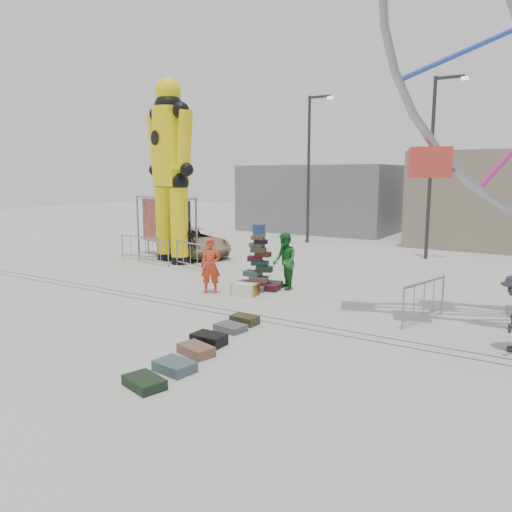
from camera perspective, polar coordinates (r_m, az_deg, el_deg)
The scene contains 24 objects.
ground at distance 13.71m, azimuth -7.03°, elevation -6.88°, with size 90.00×90.00×0.00m, color #9E9E99.
track_line_near at distance 14.17m, azimuth -5.49°, elevation -6.31°, with size 40.00×0.04×0.01m, color #47443F.
track_line_far at distance 14.47m, azimuth -4.53°, elevation -5.96°, with size 40.00×0.04×0.01m, color #47443F.
building_left at distance 35.28m, azimuth 8.06°, elevation 6.60°, with size 10.00×8.00×4.40m, color gray.
lamp_post_right at distance 23.79m, azimuth 19.60°, elevation 10.40°, with size 1.41×0.25×8.00m.
lamp_post_left at distance 28.03m, azimuth 6.21°, elevation 10.63°, with size 1.41×0.25×8.00m.
suitcase_tower at distance 16.75m, azimuth 0.33°, elevation -1.70°, with size 1.62×1.41×2.18m.
crash_test_dummy at distance 21.94m, azimuth -9.79°, elevation 10.30°, with size 3.19×1.42×8.04m.
banner_scaffold at distance 23.33m, azimuth -10.32°, elevation 4.97°, with size 3.92×1.37×2.80m.
steamer_trunk at distance 15.91m, azimuth -1.26°, elevation -3.84°, with size 0.81×0.47×0.38m, color silver.
row_case_0 at distance 12.92m, azimuth -1.31°, elevation -7.29°, with size 0.69×0.45×0.23m, color #36351B.
row_case_1 at distance 12.41m, azimuth -2.93°, elevation -8.16°, with size 0.72×0.53×0.17m, color #4F5356.
row_case_2 at distance 11.47m, azimuth -5.41°, elevation -9.45°, with size 0.76×0.50×0.25m, color black.
row_case_3 at distance 10.89m, azimuth -6.87°, elevation -10.62°, with size 0.80×0.48×0.22m, color brown.
row_case_4 at distance 10.10m, azimuth -9.29°, elevation -12.33°, with size 0.78×0.55×0.21m, color #3F585B.
row_case_5 at distance 9.51m, azimuth -12.64°, elevation -13.91°, with size 0.79×0.52×0.19m, color black.
barricade_dummy_a at distance 23.05m, azimuth -13.16°, elevation 0.94°, with size 2.00×0.10×1.10m, color gray, non-canonical shape.
barricade_dummy_b at distance 21.81m, azimuth -11.71°, elevation 0.52°, with size 2.00×0.10×1.10m, color gray, non-canonical shape.
barricade_dummy_c at distance 20.51m, azimuth -7.52°, elevation 0.09°, with size 2.00×0.10×1.10m, color gray, non-canonical shape.
barricade_wheel_front at distance 13.73m, azimuth 18.63°, elevation -4.91°, with size 2.00×0.10×1.10m, color gray, non-canonical shape.
pedestrian_red at distance 16.14m, azimuth -5.20°, elevation -1.12°, with size 0.65×0.43×1.80m, color red.
pedestrian_green at distance 16.65m, azimuth 3.30°, elevation -0.58°, with size 0.93×0.72×1.90m, color #1C7126.
pedestrian_black at distance 21.67m, azimuth -7.83°, elevation 1.55°, with size 1.07×0.45×1.83m, color black.
parked_suv at distance 23.87m, azimuth -7.23°, elevation 1.63°, with size 2.15×4.67×1.30m, color tan.
Camera 1 is at (8.35, -10.20, 3.81)m, focal length 35.00 mm.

